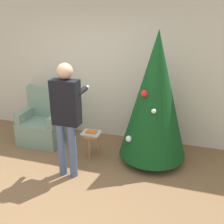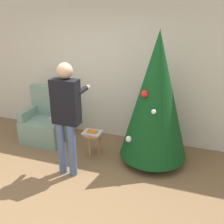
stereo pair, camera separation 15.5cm
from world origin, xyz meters
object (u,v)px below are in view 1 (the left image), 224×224
object	(u,v)px
armchair	(44,124)
side_stool	(91,138)
person_standing	(66,111)
christmas_tree	(155,96)

from	to	relation	value
armchair	side_stool	world-z (taller)	armchair
person_standing	side_stool	xyz separation A→B (m)	(0.14, 0.59, -0.70)
armchair	side_stool	bearing A→B (deg)	-13.92
side_stool	armchair	bearing A→B (deg)	166.08
armchair	person_standing	world-z (taller)	person_standing
christmas_tree	person_standing	distance (m)	1.42
christmas_tree	side_stool	bearing A→B (deg)	-169.61
person_standing	side_stool	distance (m)	0.93
christmas_tree	side_stool	xyz separation A→B (m)	(-1.04, -0.19, -0.80)
person_standing	side_stool	bearing A→B (deg)	76.17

